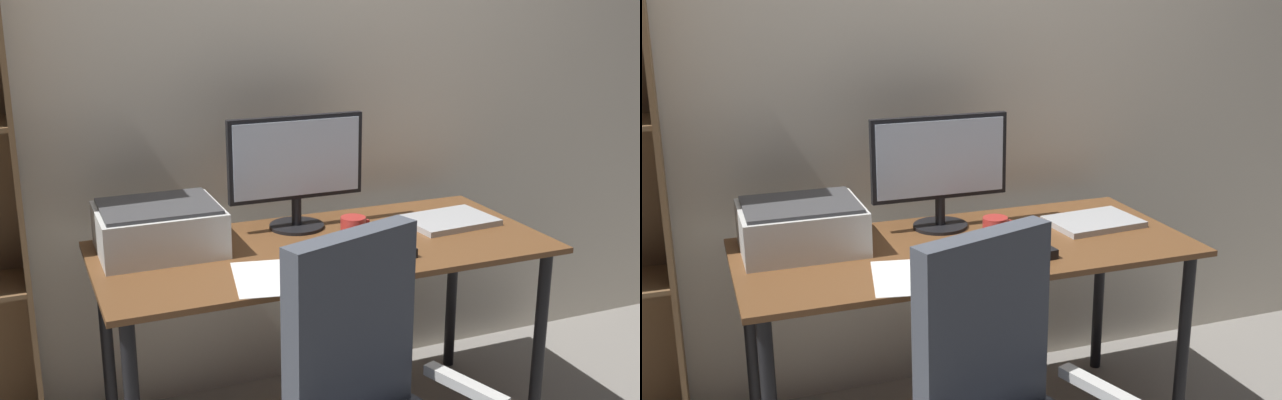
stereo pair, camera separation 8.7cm
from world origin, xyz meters
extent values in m
cube|color=beige|center=(0.00, 0.52, 1.30)|extent=(6.40, 0.10, 2.60)
cube|color=brown|center=(0.00, 0.00, 0.73)|extent=(1.54, 0.70, 0.02)
cylinder|color=black|center=(0.71, -0.29, 0.36)|extent=(0.04, 0.04, 0.72)
cylinder|color=black|center=(-0.71, 0.29, 0.36)|extent=(0.04, 0.04, 0.72)
cylinder|color=black|center=(0.71, 0.29, 0.36)|extent=(0.04, 0.04, 0.72)
cylinder|color=black|center=(-0.02, 0.21, 0.75)|extent=(0.20, 0.20, 0.01)
cylinder|color=black|center=(-0.02, 0.21, 0.80)|extent=(0.04, 0.04, 0.10)
cube|color=black|center=(-0.02, 0.21, 1.00)|extent=(0.50, 0.03, 0.30)
cube|color=silver|center=(-0.02, 0.20, 1.00)|extent=(0.47, 0.01, 0.27)
cube|color=silver|center=(-0.03, -0.18, 0.75)|extent=(0.29, 0.11, 0.02)
cube|color=black|center=(0.20, -0.19, 0.76)|extent=(0.07, 0.10, 0.03)
cylinder|color=#B72D28|center=(0.10, -0.02, 0.79)|extent=(0.09, 0.09, 0.09)
cube|color=#B72D28|center=(0.15, -0.02, 0.79)|extent=(0.02, 0.01, 0.05)
cube|color=#B7BABC|center=(0.52, 0.04, 0.75)|extent=(0.34, 0.26, 0.02)
cube|color=silver|center=(-0.53, 0.15, 0.81)|extent=(0.40, 0.34, 0.15)
cube|color=#424244|center=(-0.53, 0.15, 0.90)|extent=(0.37, 0.31, 0.01)
cube|color=white|center=(-0.27, -0.22, 0.74)|extent=(0.26, 0.33, 0.00)
cube|color=#474C56|center=(-0.20, -0.66, 0.75)|extent=(0.40, 0.19, 0.52)
cube|color=silver|center=(0.09, -0.76, 0.58)|extent=(0.12, 0.26, 0.03)
cube|color=brown|center=(-0.95, 0.31, 0.90)|extent=(0.02, 0.28, 1.81)
camera|label=1|loc=(-0.96, -2.30, 1.62)|focal=43.35mm
camera|label=2|loc=(-0.88, -2.33, 1.62)|focal=43.35mm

